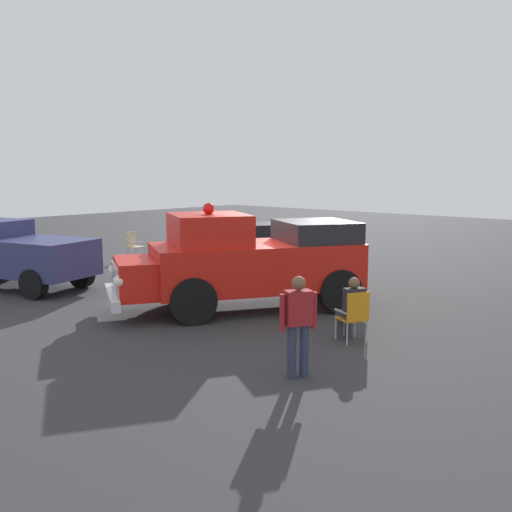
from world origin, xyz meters
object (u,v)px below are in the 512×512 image
lawn_chair_near_truck (355,313)px  lawn_chair_by_car (133,243)px  spectator_seated (351,306)px  spectator_standing (298,320)px  parked_pickup (15,254)px  vintage_fire_truck (247,260)px  lawn_chair_spare (168,257)px  classic_hot_rod (245,244)px

lawn_chair_near_truck → lawn_chair_by_car: bearing=-107.7°
lawn_chair_near_truck → spectator_seated: size_ratio=0.79×
lawn_chair_by_car → spectator_standing: (6.21, 12.68, 0.37)m
lawn_chair_by_car → parked_pickup: bearing=20.5°
lawn_chair_by_car → lawn_chair_near_truck: bearing=72.3°
lawn_chair_by_car → spectator_standing: bearing=63.9°
lawn_chair_near_truck → lawn_chair_by_car: 12.91m
vintage_fire_truck → lawn_chair_spare: bearing=-109.4°
lawn_chair_by_car → spectator_standing: 14.13m
spectator_seated → spectator_standing: (2.35, 0.50, 0.27)m
parked_pickup → spectator_standing: parked_pickup is taller
spectator_seated → classic_hot_rod: bearing=-124.8°
classic_hot_rod → spectator_seated: 9.71m
parked_pickup → lawn_chair_by_car: size_ratio=5.00×
parked_pickup → spectator_seated: parked_pickup is taller
parked_pickup → lawn_chair_spare: 4.54m
lawn_chair_spare → spectator_seated: bearing=74.1°
lawn_chair_spare → vintage_fire_truck: bearing=70.6°
vintage_fire_truck → lawn_chair_near_truck: size_ratio=6.10×
lawn_chair_by_car → spectator_standing: size_ratio=0.61×
classic_hot_rod → spectator_standing: 11.58m
lawn_chair_spare → spectator_standing: spectator_standing is taller
lawn_chair_near_truck → spectator_standing: size_ratio=0.61×
parked_pickup → lawn_chair_spare: parked_pickup is taller
lawn_chair_spare → lawn_chair_near_truck: bearing=73.9°
lawn_chair_spare → lawn_chair_by_car: bearing=-111.3°
lawn_chair_by_car → lawn_chair_spare: (1.46, 3.76, 0.00)m
parked_pickup → classic_hot_rod: bearing=164.2°
vintage_fire_truck → parked_pickup: bearing=-70.0°
parked_pickup → lawn_chair_near_truck: bearing=99.8°
lawn_chair_by_car → spectator_seated: (3.87, 12.18, 0.11)m
parked_pickup → vintage_fire_truck: bearing=110.0°
vintage_fire_truck → lawn_chair_near_truck: bearing=78.9°
spectator_standing → spectator_seated: bearing=-168.0°
classic_hot_rod → lawn_chair_by_car: 4.54m
spectator_seated → parked_pickup: bearing=-79.7°
lawn_chair_by_car → spectator_standing: spectator_standing is taller
vintage_fire_truck → spectator_standing: 4.87m
spectator_standing → parked_pickup: bearing=-92.9°
classic_hot_rod → lawn_chair_by_car: (1.68, -4.21, -0.16)m
parked_pickup → lawn_chair_by_car: bearing=-159.5°
vintage_fire_truck → spectator_seated: bearing=79.6°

